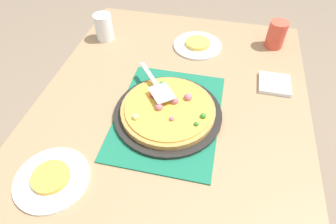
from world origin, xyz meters
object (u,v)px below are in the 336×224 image
served_slice_left (51,177)px  napkin_stack (275,84)px  plate_near_left (52,179)px  pizza_server (156,85)px  cup_near (276,35)px  served_slice_right (198,43)px  pizza_pan (168,113)px  pizza (168,109)px  cup_far (104,27)px  plate_far_right (197,45)px

served_slice_left → napkin_stack: (-0.57, 0.65, -0.01)m
plate_near_left → pizza_server: bearing=151.3°
plate_near_left → served_slice_left: bearing=0.0°
cup_near → served_slice_right: bearing=-77.0°
cup_near → napkin_stack: (0.28, -0.00, -0.05)m
served_slice_right → cup_near: (-0.08, 0.34, 0.04)m
plate_near_left → served_slice_left: served_slice_left is taller
pizza_pan → napkin_stack: (-0.25, 0.38, -0.01)m
pizza_server → pizza: bearing=38.2°
pizza_pan → napkin_stack: size_ratio=3.17×
served_slice_right → pizza_server: 0.39m
served_slice_left → plate_near_left: bearing=0.0°
plate_near_left → cup_far: size_ratio=1.83×
plate_near_left → napkin_stack: 0.87m
cup_near → napkin_stack: cup_near is taller
served_slice_left → served_slice_right: bearing=157.5°
napkin_stack → served_slice_left: bearing=-48.9°
napkin_stack → plate_far_right: bearing=-120.7°
plate_near_left → cup_far: bearing=-171.1°
served_slice_right → plate_far_right: bearing=-90.0°
pizza → served_slice_right: size_ratio=3.00×
plate_far_right → cup_far: 0.44m
pizza_server → cup_near: bearing=135.7°
served_slice_right → cup_far: size_ratio=0.92×
cup_near → napkin_stack: bearing=-0.5°
pizza → cup_near: size_ratio=2.75×
cup_far → pizza_server: (0.34, 0.33, 0.01)m
cup_far → napkin_stack: bearing=77.6°
plate_near_left → plate_far_right: same height
served_slice_right → cup_near: bearing=103.0°
pizza_pan → pizza: 0.02m
cup_near → cup_far: (0.11, -0.77, 0.00)m
served_slice_right → cup_far: 0.44m
pizza → pizza_server: size_ratio=1.59×
plate_near_left → pizza_server: pizza_server is taller
pizza_pan → plate_far_right: size_ratio=1.73×
plate_far_right → cup_far: (0.03, -0.43, 0.06)m
plate_near_left → cup_far: 0.75m
cup_near → cup_far: size_ratio=1.00×
served_slice_left → pizza_server: pizza_server is taller
plate_near_left → cup_near: bearing=142.2°
plate_far_right → served_slice_left: 0.83m
served_slice_right → napkin_stack: served_slice_right is taller
pizza_pan → plate_near_left: size_ratio=1.73×
pizza_pan → pizza: (-0.00, 0.00, 0.02)m
pizza → cup_near: (-0.52, 0.38, 0.03)m
cup_near → pizza_server: cup_near is taller
pizza_server → served_slice_right: bearing=164.9°
plate_far_right → cup_near: cup_near is taller
pizza_pan → pizza_server: size_ratio=1.83×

